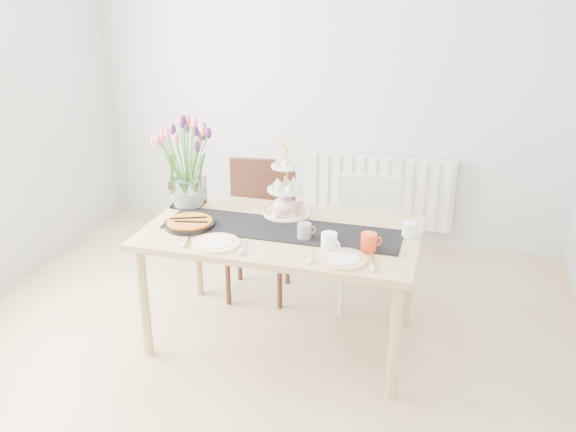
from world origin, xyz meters
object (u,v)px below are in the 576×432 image
(mug_orange, at_px, (369,242))
(plate_right, at_px, (343,259))
(chair_white, at_px, (368,232))
(tulip_vase, at_px, (185,150))
(tart_tin, at_px, (190,223))
(dining_table, at_px, (282,242))
(cream_jug, at_px, (410,230))
(radiator, at_px, (380,191))
(chair_brown, at_px, (260,218))
(mug_grey, at_px, (304,231))
(teapot, at_px, (284,207))
(cake_stand, at_px, (287,196))
(mug_white, at_px, (329,242))
(plate_left, at_px, (216,243))

(mug_orange, height_order, plate_right, mug_orange)
(chair_white, distance_m, tulip_vase, 1.35)
(tart_tin, bearing_deg, mug_orange, -2.58)
(dining_table, height_order, chair_white, chair_white)
(plate_right, bearing_deg, mug_orange, 53.57)
(plate_right, bearing_deg, cream_jug, 52.67)
(tulip_vase, bearing_deg, radiator, 53.92)
(radiator, height_order, cream_jug, cream_jug)
(chair_brown, xyz_separation_m, plate_right, (0.76, -0.90, 0.21))
(chair_white, bearing_deg, plate_right, -101.84)
(tulip_vase, xyz_separation_m, plate_right, (1.12, -0.51, -0.36))
(dining_table, relative_size, tulip_vase, 2.38)
(mug_grey, xyz_separation_m, mug_orange, (0.37, -0.06, 0.00))
(tart_tin, xyz_separation_m, plate_right, (0.97, -0.20, -0.01))
(teapot, relative_size, mug_orange, 2.27)
(tart_tin, relative_size, plate_right, 1.15)
(cake_stand, xyz_separation_m, mug_white, (0.36, -0.43, -0.07))
(teapot, distance_m, plate_right, 0.66)
(plate_right, bearing_deg, chair_brown, 130.34)
(teapot, height_order, tart_tin, teapot)
(radiator, distance_m, mug_grey, 1.80)
(radiator, distance_m, tart_tin, 2.00)
(mug_white, bearing_deg, radiator, 118.80)
(radiator, relative_size, mug_grey, 12.79)
(chair_brown, xyz_separation_m, teapot, (0.30, -0.43, 0.27))
(chair_brown, height_order, cake_stand, cake_stand)
(chair_white, xyz_separation_m, tulip_vase, (-1.11, -0.45, 0.61))
(chair_brown, relative_size, mug_grey, 10.03)
(plate_left, bearing_deg, tulip_vase, 128.06)
(tulip_vase, xyz_separation_m, plate_left, (0.40, -0.51, -0.36))
(chair_white, height_order, tulip_vase, tulip_vase)
(cream_jug, bearing_deg, dining_table, 174.89)
(radiator, xyz_separation_m, cake_stand, (-0.40, -1.43, 0.43))
(radiator, distance_m, plate_left, 2.09)
(tulip_vase, xyz_separation_m, mug_orange, (1.22, -0.36, -0.32))
(plate_left, bearing_deg, cake_stand, 63.74)
(mug_grey, bearing_deg, cream_jug, -18.67)
(tulip_vase, relative_size, teapot, 2.86)
(mug_grey, height_order, mug_white, mug_white)
(radiator, xyz_separation_m, chair_white, (0.05, -0.99, 0.06))
(cake_stand, bearing_deg, plate_left, -116.26)
(radiator, xyz_separation_m, mug_grey, (-0.20, -1.75, 0.35))
(chair_brown, xyz_separation_m, tulip_vase, (-0.35, -0.39, 0.57))
(mug_orange, distance_m, plate_left, 0.84)
(radiator, height_order, cake_stand, cake_stand)
(chair_brown, height_order, plate_right, chair_brown)
(mug_grey, distance_m, mug_white, 0.21)
(tart_tin, relative_size, plate_left, 1.13)
(tulip_vase, relative_size, plate_right, 2.58)
(chair_white, bearing_deg, mug_white, -108.11)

